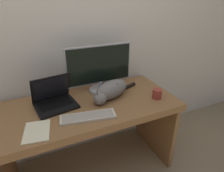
# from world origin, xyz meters

# --- Properties ---
(wall_back) EXTENTS (6.40, 0.06, 2.60)m
(wall_back) POSITION_xyz_m (0.00, 0.72, 1.30)
(wall_back) COLOR silver
(wall_back) RESTS_ON ground_plane
(desk) EXTENTS (1.44, 0.66, 0.72)m
(desk) POSITION_xyz_m (0.00, 0.33, 0.57)
(desk) COLOR olive
(desk) RESTS_ON ground_plane
(monitor) EXTENTS (0.58, 0.20, 0.42)m
(monitor) POSITION_xyz_m (0.17, 0.51, 0.94)
(monitor) COLOR #B2B2B7
(monitor) RESTS_ON desk
(laptop) EXTENTS (0.34, 0.30, 0.25)m
(laptop) POSITION_xyz_m (-0.24, 0.42, 0.77)
(laptop) COLOR black
(laptop) RESTS_ON desk
(external_keyboard) EXTENTS (0.40, 0.18, 0.02)m
(external_keyboard) POSITION_xyz_m (-0.06, 0.15, 0.73)
(external_keyboard) COLOR beige
(external_keyboard) RESTS_ON desk
(cat) EXTENTS (0.48, 0.27, 0.15)m
(cat) POSITION_xyz_m (0.20, 0.34, 0.80)
(cat) COLOR gray
(cat) RESTS_ON desk
(coffee_mug) EXTENTS (0.08, 0.08, 0.08)m
(coffee_mug) POSITION_xyz_m (0.56, 0.18, 0.76)
(coffee_mug) COLOR #9E382D
(coffee_mug) RESTS_ON desk
(paper_notepad) EXTENTS (0.19, 0.24, 0.01)m
(paper_notepad) POSITION_xyz_m (-0.40, 0.14, 0.73)
(paper_notepad) COLOR #F4EFC6
(paper_notepad) RESTS_ON desk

